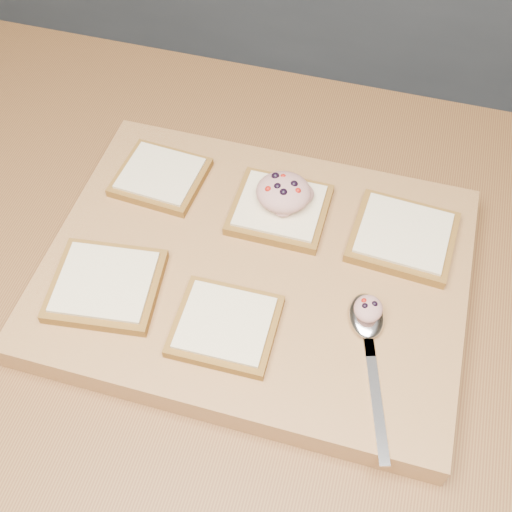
{
  "coord_description": "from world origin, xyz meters",
  "views": [
    {
      "loc": [
        -0.05,
        -0.43,
        1.57
      ],
      "look_at": [
        -0.17,
        -0.01,
        0.96
      ],
      "focal_mm": 45.0,
      "sensor_mm": 36.0,
      "label": 1
    }
  ],
  "objects": [
    {
      "name": "bread_far_center",
      "position": [
        -0.16,
        0.08,
        0.95
      ],
      "size": [
        0.12,
        0.11,
        0.02
      ],
      "color": "brown",
      "rests_on": "cutting_board"
    },
    {
      "name": "spoon_salad",
      "position": [
        -0.03,
        -0.04,
        0.96
      ],
      "size": [
        0.03,
        0.04,
        0.02
      ],
      "color": "#D28B87",
      "rests_on": "spoon"
    },
    {
      "name": "cutting_board",
      "position": [
        -0.17,
        -0.01,
        0.92
      ],
      "size": [
        0.5,
        0.38,
        0.04
      ],
      "primitive_type": "cube",
      "color": "#AA7E49",
      "rests_on": "island_counter"
    },
    {
      "name": "ground",
      "position": [
        0.0,
        0.0,
        0.0
      ],
      "size": [
        4.0,
        4.0,
        0.0
      ],
      "primitive_type": "plane",
      "color": "#515459",
      "rests_on": "ground"
    },
    {
      "name": "island_counter",
      "position": [
        0.0,
        0.0,
        0.45
      ],
      "size": [
        2.0,
        0.8,
        0.9
      ],
      "color": "slate",
      "rests_on": "ground"
    },
    {
      "name": "bread_far_right",
      "position": [
        -0.01,
        0.08,
        0.95
      ],
      "size": [
        0.13,
        0.12,
        0.02
      ],
      "color": "brown",
      "rests_on": "cutting_board"
    },
    {
      "name": "spoon",
      "position": [
        -0.03,
        -0.06,
        0.95
      ],
      "size": [
        0.08,
        0.2,
        0.01
      ],
      "color": "silver",
      "rests_on": "cutting_board"
    },
    {
      "name": "bread_near_left",
      "position": [
        -0.33,
        -0.09,
        0.95
      ],
      "size": [
        0.14,
        0.13,
        0.02
      ],
      "color": "brown",
      "rests_on": "cutting_board"
    },
    {
      "name": "tuna_salad_dollop",
      "position": [
        -0.16,
        0.09,
        0.97
      ],
      "size": [
        0.07,
        0.07,
        0.03
      ],
      "color": "#D28B87",
      "rests_on": "bread_far_center"
    },
    {
      "name": "bread_near_center",
      "position": [
        -0.18,
        -0.1,
        0.95
      ],
      "size": [
        0.11,
        0.1,
        0.02
      ],
      "color": "brown",
      "rests_on": "cutting_board"
    },
    {
      "name": "bread_far_left",
      "position": [
        -0.33,
        0.09,
        0.95
      ],
      "size": [
        0.12,
        0.11,
        0.02
      ],
      "color": "brown",
      "rests_on": "cutting_board"
    }
  ]
}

